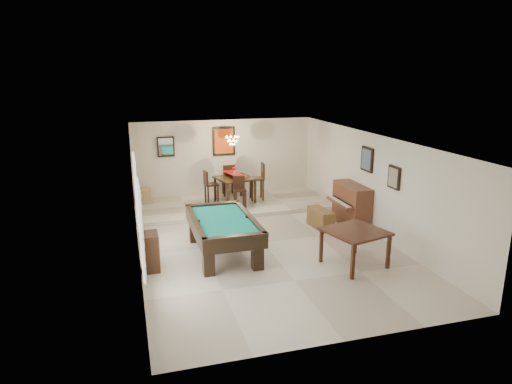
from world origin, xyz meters
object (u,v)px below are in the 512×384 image
dining_table (235,188)px  chandelier (232,137)px  upright_piano (347,206)px  corner_bench (144,196)px  square_table (354,248)px  dining_chair_north (228,180)px  piano_bench (321,219)px  pool_table (223,237)px  dining_chair_west (211,187)px  dining_chair_south (240,192)px  flower_vase (235,170)px  apothecary_chest (150,252)px  dining_chair_east (257,181)px

dining_table → chandelier: 1.65m
upright_piano → corner_bench: 6.32m
upright_piano → dining_table: (-2.48, 2.83, -0.01)m
corner_bench → square_table: bearing=-54.6°
dining_chair_north → dining_table: bearing=95.7°
square_table → upright_piano: (1.06, 2.44, 0.17)m
piano_bench → pool_table: bearing=-159.7°
upright_piano → piano_bench: upright_piano is taller
dining_chair_west → chandelier: bearing=-110.9°
upright_piano → dining_chair_west: (-3.24, 2.80, 0.07)m
square_table → dining_chair_south: size_ratio=1.22×
flower_vase → dining_chair_south: flower_vase is taller
square_table → corner_bench: bearing=125.4°
upright_piano → chandelier: (-2.59, 2.63, 1.62)m
dining_table → dining_chair_north: (-0.03, 0.79, 0.08)m
chandelier → flower_vase: bearing=62.0°
apothecary_chest → corner_bench: apothecary_chest is taller
upright_piano → square_table: bearing=-113.4°
flower_vase → apothecary_chest: bearing=-124.1°
upright_piano → apothecary_chest: bearing=-165.0°
flower_vase → corner_bench: bearing=166.8°
dining_chair_west → pool_table: bearing=166.8°
upright_piano → dining_table: bearing=131.3°
square_table → dining_chair_east: size_ratio=0.99×
square_table → dining_chair_west: (-2.19, 5.24, 0.24)m
piano_bench → apothecary_chest: size_ratio=1.15×
square_table → dining_chair_north: (-1.46, 6.06, 0.24)m
pool_table → dining_chair_south: 3.38m
square_table → dining_chair_west: bearing=112.6°
corner_bench → dining_chair_south: bearing=-26.3°
apothecary_chest → corner_bench: size_ratio=1.70×
upright_piano → piano_bench: size_ratio=1.49×
chandelier → upright_piano: bearing=-45.4°
dining_table → piano_bench: bearing=-58.2°
square_table → corner_bench: square_table is taller
apothecary_chest → corner_bench: (0.11, 4.92, -0.07)m
flower_vase → dining_chair_north: bearing=92.4°
dining_chair_west → corner_bench: bearing=64.7°
square_table → apothecary_chest: apothecary_chest is taller
square_table → dining_chair_south: 4.78m
dining_chair_south → pool_table: bearing=-106.4°
pool_table → dining_chair_north: dining_chair_north is taller
upright_piano → flower_vase: (-2.48, 2.83, 0.55)m
pool_table → piano_bench: size_ratio=2.72×
piano_bench → dining_chair_north: dining_chair_north is taller
upright_piano → flower_vase: flower_vase is taller
apothecary_chest → chandelier: bearing=55.6°
dining_chair_west → chandelier: 1.69m
dining_chair_north → corner_bench: size_ratio=2.20×
piano_bench → flower_vase: (-1.73, 2.78, 0.87)m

